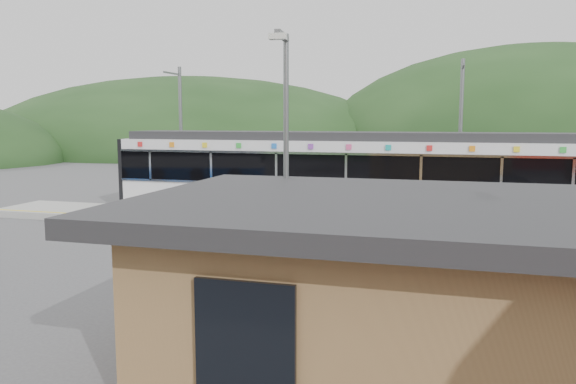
# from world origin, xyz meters

# --- Properties ---
(ground) EXTENTS (120.00, 120.00, 0.00)m
(ground) POSITION_xyz_m (0.00, 0.00, 0.00)
(ground) COLOR #4C4C4F
(ground) RESTS_ON ground
(hills) EXTENTS (146.00, 149.00, 26.00)m
(hills) POSITION_xyz_m (6.19, 5.29, 0.00)
(hills) COLOR #1E3D19
(hills) RESTS_ON ground
(platform) EXTENTS (26.00, 3.20, 0.30)m
(platform) POSITION_xyz_m (0.00, 3.30, 0.15)
(platform) COLOR #9E9E99
(platform) RESTS_ON ground
(yellow_line) EXTENTS (26.00, 0.10, 0.01)m
(yellow_line) POSITION_xyz_m (0.00, 2.00, 0.30)
(yellow_line) COLOR yellow
(yellow_line) RESTS_ON platform
(train) EXTENTS (20.44, 3.01, 3.74)m
(train) POSITION_xyz_m (2.01, 6.00, 2.06)
(train) COLOR black
(train) RESTS_ON ground
(catenary_mast_west) EXTENTS (0.18, 1.80, 7.00)m
(catenary_mast_west) POSITION_xyz_m (-7.00, 8.56, 3.65)
(catenary_mast_west) COLOR slate
(catenary_mast_west) RESTS_ON ground
(catenary_mast_east) EXTENTS (0.18, 1.80, 7.00)m
(catenary_mast_east) POSITION_xyz_m (7.00, 8.56, 3.65)
(catenary_mast_east) COLOR slate
(catenary_mast_east) RESTS_ON ground
(station_shelter) EXTENTS (9.20, 6.20, 3.00)m
(station_shelter) POSITION_xyz_m (6.00, -9.01, 1.55)
(station_shelter) COLOR brown
(station_shelter) RESTS_ON ground
(lamp_post) EXTENTS (0.37, 1.09, 6.14)m
(lamp_post) POSITION_xyz_m (3.03, -6.37, 3.66)
(lamp_post) COLOR slate
(lamp_post) RESTS_ON ground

